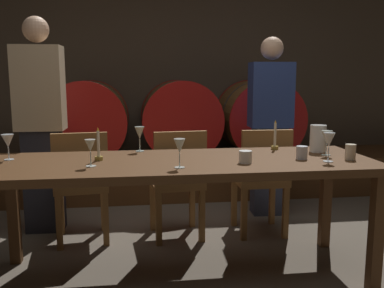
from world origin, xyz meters
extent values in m
plane|color=brown|center=(0.00, 0.00, 0.00)|extent=(9.22, 9.22, 0.00)
cube|color=#473A2D|center=(0.00, 2.69, 1.21)|extent=(7.09, 0.24, 2.41)
cube|color=#4C2D16|center=(0.00, 2.14, 0.21)|extent=(6.38, 0.90, 0.41)
cylinder|color=brown|center=(-0.95, 2.14, 0.83)|extent=(0.82, 0.76, 0.82)
cylinder|color=#9E1411|center=(-0.95, 1.75, 0.83)|extent=(0.84, 0.03, 0.84)
cylinder|color=#9E1411|center=(-0.95, 2.54, 0.83)|extent=(0.84, 0.03, 0.84)
cylinder|color=#2D2D33|center=(-0.95, 2.14, 0.83)|extent=(0.83, 0.04, 0.83)
cylinder|color=brown|center=(0.03, 2.14, 0.83)|extent=(0.82, 0.76, 0.82)
cylinder|color=#9E1411|center=(0.03, 1.75, 0.83)|extent=(0.84, 0.03, 0.84)
cylinder|color=#9E1411|center=(0.03, 2.54, 0.83)|extent=(0.84, 0.03, 0.84)
cylinder|color=#2D2D33|center=(0.03, 2.14, 0.83)|extent=(0.83, 0.04, 0.83)
cylinder|color=brown|center=(0.91, 2.14, 0.83)|extent=(0.82, 0.76, 0.82)
cylinder|color=#9E1411|center=(0.91, 1.75, 0.83)|extent=(0.84, 0.03, 0.84)
cylinder|color=#9E1411|center=(0.91, 2.54, 0.83)|extent=(0.84, 0.03, 0.84)
cylinder|color=#2D2D33|center=(0.91, 2.14, 0.83)|extent=(0.83, 0.04, 0.83)
cube|color=#4C2D16|center=(-0.17, 0.13, 0.74)|extent=(2.42, 0.81, 0.05)
cube|color=#4C2D16|center=(0.96, -0.21, 0.36)|extent=(0.07, 0.07, 0.72)
cube|color=#4C2D16|center=(-1.29, 0.48, 0.36)|extent=(0.07, 0.07, 0.72)
cube|color=#4C2D16|center=(0.96, 0.48, 0.36)|extent=(0.07, 0.07, 0.72)
cube|color=brown|center=(-0.88, 0.85, 0.44)|extent=(0.45, 0.45, 0.04)
cube|color=brown|center=(-0.86, 0.67, 0.67)|extent=(0.40, 0.09, 0.42)
cube|color=brown|center=(-0.73, 1.04, 0.21)|extent=(0.05, 0.05, 0.42)
cube|color=brown|center=(-1.07, 1.00, 0.21)|extent=(0.05, 0.05, 0.42)
cube|color=brown|center=(-0.69, 0.70, 0.21)|extent=(0.05, 0.05, 0.42)
cube|color=brown|center=(-1.03, 0.66, 0.21)|extent=(0.05, 0.05, 0.42)
cube|color=brown|center=(-0.14, 0.83, 0.44)|extent=(0.44, 0.44, 0.04)
cube|color=brown|center=(-0.12, 0.65, 0.67)|extent=(0.40, 0.08, 0.42)
cube|color=brown|center=(0.02, 1.02, 0.21)|extent=(0.05, 0.05, 0.42)
cube|color=brown|center=(-0.32, 0.99, 0.21)|extent=(0.05, 0.05, 0.42)
cube|color=brown|center=(0.05, 0.68, 0.21)|extent=(0.05, 0.05, 0.42)
cube|color=brown|center=(-0.29, 0.65, 0.21)|extent=(0.05, 0.05, 0.42)
cube|color=brown|center=(0.55, 0.83, 0.44)|extent=(0.40, 0.40, 0.04)
cube|color=brown|center=(0.55, 0.65, 0.67)|extent=(0.40, 0.04, 0.42)
cube|color=brown|center=(0.72, 1.00, 0.21)|extent=(0.04, 0.04, 0.42)
cube|color=brown|center=(0.38, 1.00, 0.21)|extent=(0.04, 0.04, 0.42)
cube|color=brown|center=(0.72, 0.66, 0.21)|extent=(0.04, 0.04, 0.42)
cube|color=brown|center=(0.38, 0.66, 0.21)|extent=(0.04, 0.04, 0.42)
cube|color=black|center=(-1.22, 1.11, 0.43)|extent=(0.30, 0.21, 0.85)
cube|color=tan|center=(-1.22, 1.11, 1.19)|extent=(0.38, 0.25, 0.68)
sphere|color=#D8A884|center=(-1.22, 1.11, 1.65)|extent=(0.21, 0.21, 0.21)
cube|color=#33384C|center=(0.78, 1.30, 0.41)|extent=(0.31, 0.21, 0.82)
cube|color=navy|center=(0.78, 1.30, 1.12)|extent=(0.39, 0.26, 0.59)
sphere|color=#D8A884|center=(0.78, 1.30, 1.53)|extent=(0.20, 0.20, 0.20)
cylinder|color=olive|center=(-0.68, 0.19, 0.78)|extent=(0.05, 0.05, 0.02)
cylinder|color=#EDE5CC|center=(-0.68, 0.19, 0.87)|extent=(0.02, 0.02, 0.16)
cone|color=yellow|center=(-0.68, 0.19, 0.96)|extent=(0.01, 0.01, 0.02)
cylinder|color=olive|center=(0.54, 0.43, 0.78)|extent=(0.05, 0.05, 0.02)
cylinder|color=#EDE5CC|center=(0.54, 0.43, 0.87)|extent=(0.02, 0.02, 0.17)
cone|color=yellow|center=(0.54, 0.43, 0.97)|extent=(0.01, 0.01, 0.02)
cylinder|color=white|center=(0.80, 0.31, 0.86)|extent=(0.11, 0.11, 0.19)
cylinder|color=white|center=(-1.24, 0.28, 0.77)|extent=(0.06, 0.06, 0.00)
cylinder|color=white|center=(-1.24, 0.28, 0.81)|extent=(0.01, 0.01, 0.07)
cone|color=white|center=(-1.24, 0.28, 0.89)|extent=(0.08, 0.08, 0.08)
cylinder|color=silver|center=(-0.71, 0.01, 0.77)|extent=(0.06, 0.06, 0.00)
cylinder|color=silver|center=(-0.71, 0.01, 0.81)|extent=(0.01, 0.01, 0.08)
cone|color=silver|center=(-0.71, 0.01, 0.89)|extent=(0.06, 0.06, 0.07)
cylinder|color=silver|center=(-0.42, 0.48, 0.77)|extent=(0.06, 0.06, 0.00)
cylinder|color=silver|center=(-0.42, 0.48, 0.81)|extent=(0.01, 0.01, 0.08)
cone|color=silver|center=(-0.42, 0.48, 0.90)|extent=(0.07, 0.07, 0.09)
cylinder|color=silver|center=(-0.20, -0.09, 0.77)|extent=(0.06, 0.06, 0.00)
cylinder|color=silver|center=(-0.20, -0.09, 0.81)|extent=(0.01, 0.01, 0.08)
cone|color=silver|center=(-0.20, -0.09, 0.89)|extent=(0.07, 0.07, 0.08)
cylinder|color=white|center=(0.72, -0.04, 0.77)|extent=(0.06, 0.06, 0.00)
cylinder|color=white|center=(0.72, -0.04, 0.81)|extent=(0.01, 0.01, 0.09)
cone|color=white|center=(0.72, -0.04, 0.90)|extent=(0.07, 0.07, 0.09)
cylinder|color=silver|center=(0.80, 0.17, 0.77)|extent=(0.06, 0.06, 0.00)
cylinder|color=silver|center=(0.80, 0.17, 0.81)|extent=(0.01, 0.01, 0.07)
cone|color=silver|center=(0.80, 0.17, 0.89)|extent=(0.07, 0.07, 0.09)
cylinder|color=white|center=(0.20, -0.01, 0.80)|extent=(0.08, 0.08, 0.08)
cylinder|color=silver|center=(0.59, 0.07, 0.81)|extent=(0.07, 0.07, 0.08)
cylinder|color=beige|center=(0.89, 0.01, 0.82)|extent=(0.06, 0.06, 0.10)
camera|label=1|loc=(-0.45, -2.45, 1.28)|focal=39.55mm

